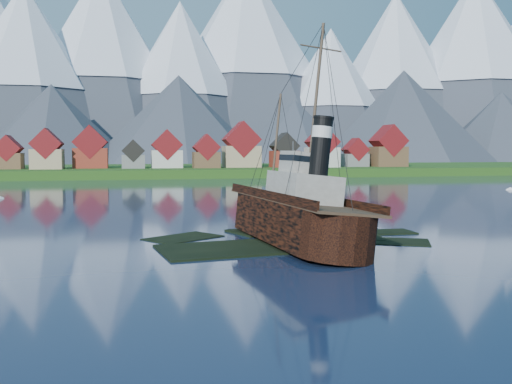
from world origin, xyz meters
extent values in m
plane|color=#16233F|center=(0.00, 0.00, 0.00)|extent=(1400.00, 1400.00, 0.00)
cube|color=black|center=(-3.00, -2.00, -0.32)|extent=(19.08, 11.42, 1.00)
cube|color=black|center=(6.00, 4.00, -0.38)|extent=(15.15, 9.76, 1.00)
cube|color=black|center=(2.00, 9.00, -0.28)|extent=(11.45, 9.06, 1.00)
cube|color=black|center=(12.00, -1.00, -0.42)|extent=(10.27, 8.34, 1.00)
cube|color=black|center=(-9.00, 6.00, -0.40)|extent=(9.42, 8.68, 1.00)
cube|color=black|center=(15.00, 5.00, -0.35)|extent=(6.00, 4.00, 1.00)
cube|color=#224A15|center=(0.00, 170.00, 0.00)|extent=(600.00, 80.00, 3.20)
cube|color=#3F3D38|center=(0.00, 132.00, 0.00)|extent=(600.00, 2.50, 2.00)
cube|color=brown|center=(-56.00, 153.00, 5.75)|extent=(9.00, 8.00, 5.50)
cube|color=maroon|center=(-56.00, 153.00, 10.12)|extent=(9.16, 8.16, 9.16)
cube|color=tan|center=(-43.00, 150.00, 6.40)|extent=(10.50, 9.00, 6.80)
cube|color=maroon|center=(-43.00, 150.00, 11.69)|extent=(10.69, 9.18, 10.69)
cube|color=maroon|center=(-29.00, 156.00, 6.60)|extent=(12.00, 8.50, 7.20)
cube|color=maroon|center=(-29.00, 156.00, 12.36)|extent=(12.22, 8.67, 12.22)
cube|color=slate|center=(-14.00, 151.00, 5.40)|extent=(8.00, 7.00, 4.80)
cube|color=black|center=(-14.00, 151.00, 9.24)|extent=(8.15, 7.14, 8.15)
cube|color=beige|center=(-2.00, 154.00, 6.20)|extent=(11.00, 9.50, 6.40)
cube|color=maroon|center=(-2.00, 154.00, 11.38)|extent=(11.20, 9.69, 11.20)
cube|color=brown|center=(12.00, 150.00, 5.90)|extent=(9.50, 8.00, 5.80)
cube|color=maroon|center=(12.00, 150.00, 10.51)|extent=(9.67, 8.16, 9.67)
cube|color=tan|center=(26.00, 155.00, 7.00)|extent=(13.50, 10.00, 8.00)
cube|color=maroon|center=(26.00, 155.00, 13.43)|extent=(13.75, 10.20, 13.75)
cube|color=maroon|center=(42.00, 152.00, 6.10)|extent=(10.00, 8.50, 6.20)
cube|color=black|center=(42.00, 152.00, 11.00)|extent=(10.18, 8.67, 10.18)
cube|color=beige|center=(56.00, 149.00, 6.75)|extent=(11.50, 9.00, 7.50)
cube|color=maroon|center=(56.00, 149.00, 12.57)|extent=(11.71, 9.18, 11.71)
cube|color=slate|center=(71.00, 153.00, 5.50)|extent=(9.00, 7.50, 5.00)
cube|color=maroon|center=(71.00, 153.00, 9.62)|extent=(9.16, 7.65, 9.16)
cube|color=brown|center=(84.00, 151.00, 6.90)|extent=(12.50, 10.00, 7.80)
cube|color=maroon|center=(84.00, 151.00, 13.05)|extent=(12.73, 10.20, 12.73)
cone|color=#2D333D|center=(-100.00, 455.00, 73.00)|extent=(180.00, 180.00, 150.00)
cone|color=white|center=(-100.00, 455.00, 103.00)|extent=(111.60, 111.60, 90.00)
cone|color=#2D333D|center=(-40.00, 495.00, 88.00)|extent=(210.00, 210.00, 180.00)
cone|color=white|center=(-40.00, 495.00, 124.00)|extent=(130.20, 130.20, 108.00)
cone|color=#2D333D|center=(30.00, 470.00, 70.50)|extent=(170.00, 170.00, 145.00)
cone|color=white|center=(30.00, 470.00, 99.50)|extent=(105.40, 105.40, 87.00)
cone|color=#2D333D|center=(100.00, 515.00, 98.00)|extent=(240.00, 240.00, 200.00)
cone|color=white|center=(100.00, 515.00, 138.00)|extent=(148.80, 148.80, 120.00)
cone|color=#2D333D|center=(170.00, 460.00, 60.50)|extent=(150.00, 150.00, 125.00)
cone|color=white|center=(170.00, 460.00, 85.50)|extent=(93.00, 93.00, 75.00)
cone|color=#2D333D|center=(250.00, 490.00, 83.00)|extent=(200.00, 200.00, 170.00)
cone|color=white|center=(250.00, 490.00, 117.00)|extent=(124.00, 124.00, 102.00)
cone|color=#2D333D|center=(330.00, 475.00, 93.00)|extent=(230.00, 230.00, 190.00)
cone|color=white|center=(330.00, 475.00, 131.00)|extent=(142.60, 142.60, 114.00)
cone|color=#2D333D|center=(-70.00, 374.00, 27.00)|extent=(120.00, 120.00, 58.00)
cone|color=#2D333D|center=(20.00, 369.00, 31.00)|extent=(136.00, 136.00, 66.00)
cone|color=#2D333D|center=(110.00, 373.00, 23.00)|extent=(110.00, 110.00, 50.00)
cone|color=#2D333D|center=(200.00, 370.00, 35.50)|extent=(150.00, 150.00, 75.00)
cone|color=#2D333D|center=(290.00, 371.00, 28.00)|extent=(124.00, 124.00, 60.00)
cube|color=black|center=(1.94, 0.16, 2.23)|extent=(6.94, 20.00, 4.17)
cone|color=black|center=(1.94, 13.14, 2.23)|extent=(6.94, 6.94, 6.94)
cylinder|color=black|center=(1.94, -9.84, 2.23)|extent=(6.94, 6.94, 4.17)
cube|color=#4C3826|center=(1.94, 0.16, 4.42)|extent=(6.81, 26.39, 0.25)
cube|color=black|center=(-1.39, 0.16, 4.86)|extent=(0.20, 25.56, 0.89)
cube|color=black|center=(5.27, 0.16, 4.86)|extent=(0.20, 25.56, 0.89)
cube|color=#ADA89E|center=(1.94, -1.32, 5.90)|extent=(5.16, 8.43, 2.98)
cube|color=#ADA89E|center=(1.94, -0.33, 8.48)|extent=(3.57, 3.97, 2.18)
cylinder|color=black|center=(1.94, -4.60, 10.17)|extent=(1.88, 1.88, 5.56)
cylinder|color=silver|center=(1.94, -4.60, 11.56)|extent=(1.98, 1.98, 1.09)
cylinder|color=#473828|center=(1.94, 8.10, 10.47)|extent=(0.28, 0.28, 11.90)
cylinder|color=#473828|center=(1.94, -2.32, 16.02)|extent=(0.32, 0.32, 12.90)
cube|color=white|center=(24.67, 79.54, 0.11)|extent=(3.22, 10.76, 1.28)
cube|color=white|center=(24.67, 79.54, 1.12)|extent=(2.49, 3.10, 0.74)
cylinder|color=gray|center=(24.67, 79.54, 6.27)|extent=(0.15, 0.15, 11.06)
camera|label=1|loc=(-14.43, -57.03, 9.88)|focal=40.00mm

